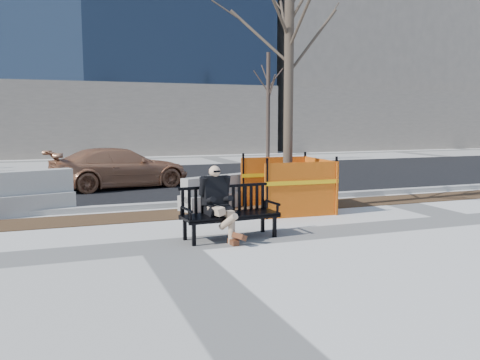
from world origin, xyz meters
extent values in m
plane|color=beige|center=(0.00, 0.00, 0.00)|extent=(120.00, 120.00, 0.00)
cube|color=#47301C|center=(0.00, 2.60, 0.00)|extent=(40.00, 1.20, 0.02)
cube|color=black|center=(0.00, 8.80, 0.00)|extent=(60.00, 10.40, 0.01)
cube|color=#9E9B93|center=(0.00, 3.55, 0.06)|extent=(60.00, 0.25, 0.12)
imported|color=#A06847|center=(0.19, 7.33, 0.00)|extent=(4.38, 2.46, 1.20)
camera|label=1|loc=(-1.68, -7.95, 2.04)|focal=38.02mm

